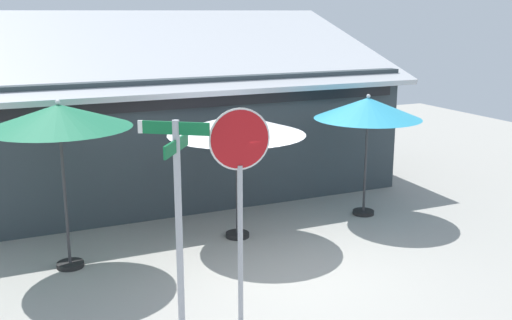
% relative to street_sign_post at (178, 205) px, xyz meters
% --- Properties ---
extents(ground_plane, '(28.00, 28.00, 0.10)m').
position_rel_street_sign_post_xyz_m(ground_plane, '(2.18, 1.08, -1.79)').
color(ground_plane, '#9E9B93').
extents(cafe_building, '(9.95, 5.03, 4.13)m').
position_rel_street_sign_post_xyz_m(cafe_building, '(1.95, 6.65, -0.23)').
color(cafe_building, '#333D42').
rests_on(cafe_building, ground).
extents(street_sign_post, '(0.76, 0.71, 2.82)m').
position_rel_street_sign_post_xyz_m(street_sign_post, '(0.00, 0.00, 0.00)').
color(street_sign_post, '#A8AAB2').
rests_on(street_sign_post, ground).
extents(stop_sign, '(0.80, 0.12, 2.94)m').
position_rel_street_sign_post_xyz_m(stop_sign, '(0.80, -0.12, 0.33)').
color(stop_sign, '#A8AAB2').
rests_on(stop_sign, ground).
extents(patio_umbrella_forest_green_left, '(2.26, 2.26, 2.78)m').
position_rel_street_sign_post_xyz_m(patio_umbrella_forest_green_left, '(-1.06, 2.72, 0.76)').
color(patio_umbrella_forest_green_left, black).
rests_on(patio_umbrella_forest_green_left, ground).
extents(patio_umbrella_ivory_center, '(2.50, 2.50, 2.39)m').
position_rel_street_sign_post_xyz_m(patio_umbrella_ivory_center, '(1.99, 2.86, 0.38)').
color(patio_umbrella_ivory_center, black).
rests_on(patio_umbrella_ivory_center, ground).
extents(patio_umbrella_teal_right, '(2.16, 2.16, 2.51)m').
position_rel_street_sign_post_xyz_m(patio_umbrella_teal_right, '(4.89, 2.99, 0.47)').
color(patio_umbrella_teal_right, black).
rests_on(patio_umbrella_teal_right, ground).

